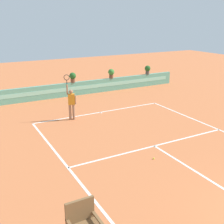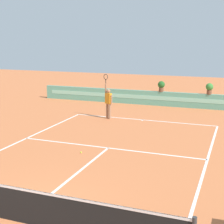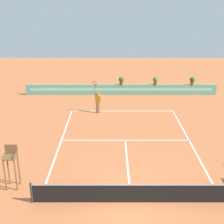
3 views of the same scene
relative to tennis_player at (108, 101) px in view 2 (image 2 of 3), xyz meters
The scene contains 8 objects.
ground_plane 5.93m from the tennis_player, 70.23° to the right, with size 60.00×60.00×0.00m, color #C66B3D.
court_lines 5.27m from the tennis_player, 67.54° to the right, with size 8.32×11.94×0.01m.
net 11.68m from the tennis_player, 80.25° to the right, with size 8.92×0.10×1.00m.
back_wall_barrier 5.30m from the tennis_player, 68.01° to the left, with size 18.00×0.21×1.00m.
tennis_player is the anchor object (origin of this frame).
tennis_ball_near_baseline 6.30m from the tennis_player, 79.05° to the right, with size 0.07×0.07×0.07m, color #CCE033.
potted_plant_centre 5.30m from the tennis_player, 67.82° to the left, with size 0.48×0.48×0.72m.
potted_plant_right 7.14m from the tennis_player, 43.32° to the left, with size 0.48×0.48×0.72m.
Camera 2 is at (5.08, -6.56, 4.59)m, focal length 54.76 mm.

